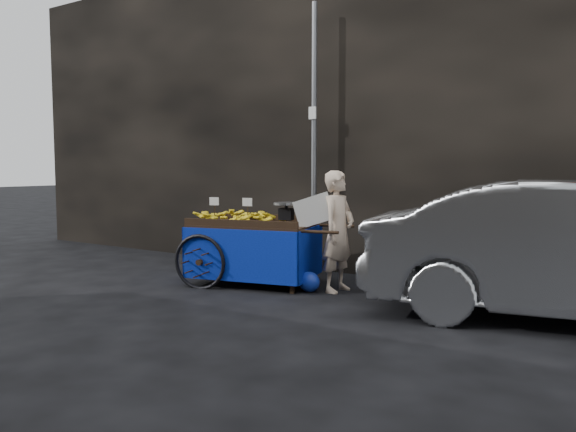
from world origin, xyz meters
The scene contains 6 objects.
ground centered at (0.00, 0.00, 0.00)m, with size 80.00×80.00×0.00m, color black.
building_wall centered at (0.39, 2.60, 2.50)m, with size 13.50×2.00×5.00m.
street_pole centered at (0.30, 1.30, 2.01)m, with size 0.12×0.10×4.00m.
banana_cart centered at (-0.08, 0.23, 0.75)m, with size 2.40×1.48×1.22m.
vendor centered at (1.17, 0.44, 0.78)m, with size 0.77×0.59×1.56m.
plastic_bag centered at (0.89, 0.20, 0.13)m, with size 0.29×0.23×0.26m, color #1732B2.
Camera 1 is at (4.58, -5.90, 1.61)m, focal length 35.00 mm.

